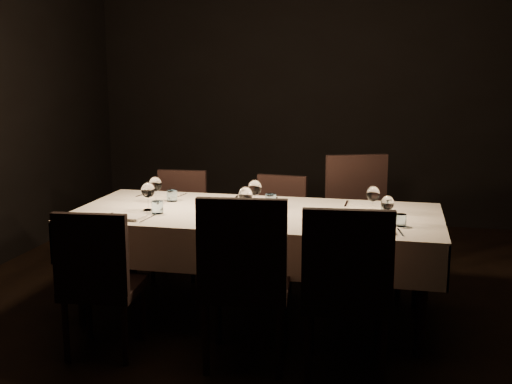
% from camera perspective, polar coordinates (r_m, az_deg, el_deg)
% --- Properties ---
extents(room, '(5.01, 6.01, 3.01)m').
position_cam_1_polar(room, '(4.33, -0.00, 7.80)').
color(room, black).
rests_on(room, ground).
extents(dining_table, '(2.52, 1.12, 0.76)m').
position_cam_1_polar(dining_table, '(4.45, -0.00, -2.69)').
color(dining_table, black).
rests_on(dining_table, ground).
extents(chair_near_left, '(0.48, 0.48, 0.92)m').
position_cam_1_polar(chair_near_left, '(3.98, -13.82, -7.32)').
color(chair_near_left, black).
rests_on(chair_near_left, ground).
extents(place_setting_near_left, '(0.36, 0.42, 0.20)m').
position_cam_1_polar(place_setting_near_left, '(4.43, -9.95, -0.90)').
color(place_setting_near_left, silver).
rests_on(place_setting_near_left, dining_table).
extents(chair_near_center, '(0.55, 0.55, 1.05)m').
position_cam_1_polar(chair_near_center, '(3.72, -1.00, -7.40)').
color(chair_near_center, black).
rests_on(chair_near_center, ground).
extents(place_setting_near_center, '(0.35, 0.42, 0.20)m').
position_cam_1_polar(place_setting_near_center, '(4.22, -1.17, -1.36)').
color(place_setting_near_center, silver).
rests_on(place_setting_near_center, dining_table).
extents(chair_near_right, '(0.53, 0.53, 1.01)m').
position_cam_1_polar(chair_near_right, '(3.63, 8.04, -8.24)').
color(chair_near_right, black).
rests_on(chair_near_right, ground).
extents(place_setting_near_right, '(0.33, 0.40, 0.18)m').
position_cam_1_polar(place_setting_near_right, '(4.11, 11.62, -2.04)').
color(place_setting_near_right, silver).
rests_on(place_setting_near_right, dining_table).
extents(chair_far_left, '(0.45, 0.45, 0.88)m').
position_cam_1_polar(chair_far_left, '(5.49, -6.78, -2.23)').
color(chair_far_left, black).
rests_on(chair_far_left, ground).
extents(place_setting_far_left, '(0.37, 0.41, 0.19)m').
position_cam_1_polar(place_setting_far_left, '(4.84, -8.43, 0.14)').
color(place_setting_far_left, silver).
rests_on(place_setting_far_left, dining_table).
extents(chair_far_center, '(0.45, 0.45, 0.87)m').
position_cam_1_polar(chair_far_center, '(5.27, 2.00, -2.79)').
color(chair_far_center, black).
rests_on(chair_far_center, ground).
extents(place_setting_far_center, '(0.37, 0.42, 0.20)m').
position_cam_1_polar(place_setting_far_center, '(4.63, 0.24, -0.21)').
color(place_setting_far_center, silver).
rests_on(place_setting_far_center, dining_table).
extents(chair_far_right, '(0.66, 0.66, 1.05)m').
position_cam_1_polar(chair_far_right, '(5.17, 9.28, -2.21)').
color(chair_far_right, black).
rests_on(chair_far_right, ground).
extents(place_setting_far_right, '(0.34, 0.41, 0.19)m').
position_cam_1_polar(place_setting_far_right, '(4.53, 10.46, -0.70)').
color(place_setting_far_right, silver).
rests_on(place_setting_far_right, dining_table).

